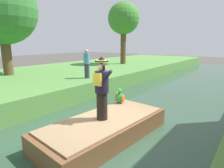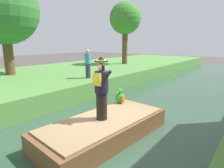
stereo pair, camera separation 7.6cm
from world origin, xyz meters
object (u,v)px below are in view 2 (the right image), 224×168
(boat, at_px, (104,128))
(parrot_plush, at_px, (120,97))
(person_pirate, at_px, (101,89))
(tree_tall, at_px, (3,10))
(person_bystander, at_px, (88,64))
(tree_slender, at_px, (125,19))

(boat, xyz_separation_m, parrot_plush, (-0.51, 1.49, 0.55))
(boat, distance_m, person_pirate, 1.24)
(boat, bearing_deg, parrot_plush, 108.86)
(person_pirate, bearing_deg, boat, 64.59)
(boat, distance_m, tree_tall, 9.88)
(boat, relative_size, tree_tall, 0.74)
(parrot_plush, relative_size, tree_tall, 0.10)
(person_pirate, relative_size, person_bystander, 1.16)
(boat, bearing_deg, person_pirate, -115.12)
(tree_tall, bearing_deg, tree_slender, 77.78)
(person_bystander, bearing_deg, tree_tall, -154.71)
(tree_slender, xyz_separation_m, person_bystander, (2.57, -7.35, -3.20))
(boat, relative_size, tree_slender, 0.78)
(tree_tall, distance_m, person_bystander, 5.95)
(person_pirate, height_order, person_bystander, person_bystander)
(tree_slender, bearing_deg, tree_tall, -102.22)
(person_pirate, xyz_separation_m, tree_slender, (-6.67, 10.83, 3.35))
(boat, xyz_separation_m, person_bystander, (-4.13, 3.41, 1.38))
(boat, height_order, tree_slender, tree_slender)
(person_pirate, relative_size, tree_tall, 0.31)
(person_pirate, bearing_deg, person_bystander, 139.28)
(person_pirate, relative_size, parrot_plush, 3.25)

